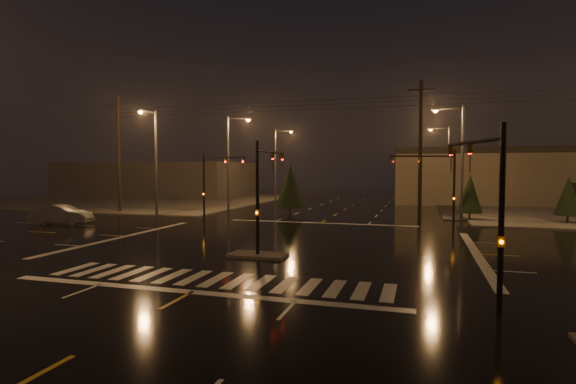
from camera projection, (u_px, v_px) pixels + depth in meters
The scene contains 22 objects.
ground at pixel (281, 244), 27.14m from camera, with size 140.00×140.00×0.00m, color black.
sidewalk_nw at pixel (144, 200), 64.38m from camera, with size 36.00×36.00×0.12m, color #4B4843.
median_island at pixel (258, 255), 23.30m from camera, with size 3.00×1.60×0.15m, color #4B4843.
crosswalk at pixel (215, 279), 18.52m from camera, with size 15.00×2.60×0.01m, color beige.
stop_bar_near at pixel (192, 292), 16.61m from camera, with size 16.00×0.50×0.01m, color beige.
stop_bar_far at pixel (320, 223), 37.67m from camera, with size 16.00×0.50×0.01m, color beige.
commercial_block at pixel (160, 179), 77.14m from camera, with size 30.00×18.00×5.60m, color #443D3B.
signal_mast_median at pixel (264, 184), 24.00m from camera, with size 0.25×4.59×6.00m.
signal_mast_ne at pixel (440, 179), 33.94m from camera, with size 4.84×1.86×6.00m.
signal_mast_nw at pixel (212, 177), 39.34m from camera, with size 4.84×1.86×6.00m.
signal_mast_se at pixel (489, 195), 14.70m from camera, with size 1.55×3.87×6.00m.
streetlight_1 at pixel (231, 157), 47.24m from camera, with size 2.77×0.32×10.00m.
streetlight_2 at pixel (277, 160), 62.56m from camera, with size 2.77×0.32×10.00m.
streetlight_3 at pixel (459, 154), 38.97m from camera, with size 2.77×0.32×10.00m.
streetlight_4 at pixel (446, 159), 58.12m from camera, with size 2.77×0.32×10.00m.
streetlight_5 at pixel (154, 155), 42.09m from camera, with size 0.32×2.77×10.00m.
utility_pole_0 at pixel (119, 153), 46.47m from camera, with size 2.20×0.32×12.00m.
utility_pole_1 at pixel (420, 150), 37.95m from camera, with size 2.20×0.32×12.00m.
conifer_0 at pixel (470, 194), 39.38m from camera, with size 2.15×2.15×4.06m.
conifer_1 at pixel (568, 196), 37.12m from camera, with size 2.09×2.09×3.96m.
conifer_3 at pixel (290, 185), 44.44m from camera, with size 2.82×2.82×5.10m.
car_crossing at pixel (61, 214), 36.80m from camera, with size 1.70×4.88×1.61m, color slate.
Camera 1 is at (8.08, -25.70, 4.57)m, focal length 28.00 mm.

